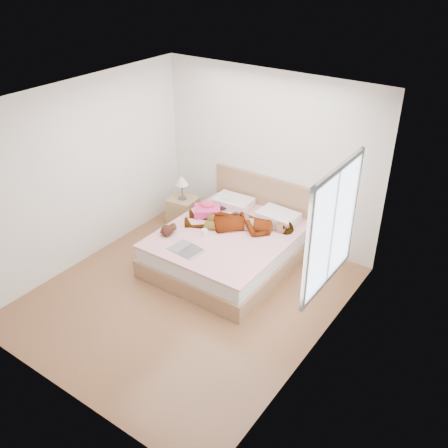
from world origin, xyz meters
name	(u,v)px	position (x,y,z in m)	size (l,w,h in m)	color
ground	(187,295)	(0.00, 0.00, 0.00)	(4.00, 4.00, 0.00)	#55321A
woman	(240,220)	(0.04, 1.18, 0.62)	(0.59, 1.58, 0.22)	white
hair	(225,202)	(-0.53, 1.63, 0.55)	(0.40, 0.49, 0.07)	black
phone	(227,197)	(-0.46, 1.58, 0.69)	(0.05, 0.10, 0.01)	silver
room_shell	(332,228)	(1.77, 0.30, 1.50)	(4.00, 4.00, 4.00)	white
bed	(231,244)	(0.00, 1.04, 0.28)	(1.80, 2.08, 1.00)	olive
towel	(207,209)	(-0.56, 1.22, 0.59)	(0.50, 0.48, 0.20)	#F8438D
magazine	(185,249)	(-0.22, 0.26, 0.52)	(0.49, 0.36, 0.03)	white
coffee_mug	(205,232)	(-0.23, 0.71, 0.56)	(0.13, 0.10, 0.09)	white
plush_toy	(168,230)	(-0.66, 0.43, 0.59)	(0.20, 0.28, 0.15)	black
nightstand	(183,211)	(-1.18, 1.39, 0.31)	(0.47, 0.43, 0.92)	olive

